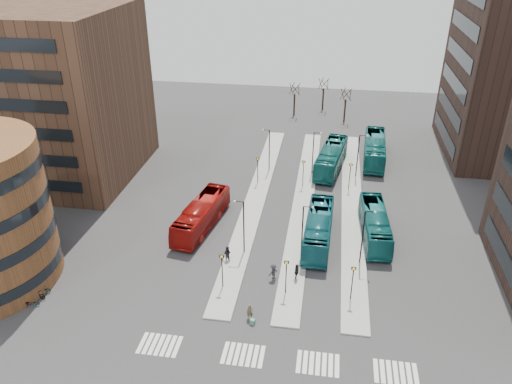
# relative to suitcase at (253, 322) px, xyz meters

# --- Properties ---
(island_left) EXTENTS (2.50, 45.00, 0.15)m
(island_left) POSITION_rel_suitcase_xyz_m (-3.19, 22.41, -0.17)
(island_left) COLOR #959690
(island_left) RESTS_ON ground
(island_mid) EXTENTS (2.50, 45.00, 0.15)m
(island_mid) POSITION_rel_suitcase_xyz_m (2.81, 22.41, -0.17)
(island_mid) COLOR #959690
(island_mid) RESTS_ON ground
(island_right) EXTENTS (2.50, 45.00, 0.15)m
(island_right) POSITION_rel_suitcase_xyz_m (8.81, 22.41, -0.17)
(island_right) COLOR #959690
(island_right) RESTS_ON ground
(suitcase) EXTENTS (0.48, 0.43, 0.50)m
(suitcase) POSITION_rel_suitcase_xyz_m (0.00, 0.00, 0.00)
(suitcase) COLOR #1A4290
(suitcase) RESTS_ON ground
(red_bus) EXTENTS (4.46, 11.66, 3.17)m
(red_bus) POSITION_rel_suitcase_xyz_m (-8.27, 14.75, 1.33)
(red_bus) COLOR maroon
(red_bus) RESTS_ON ground
(teal_bus_a) EXTENTS (3.05, 11.53, 3.19)m
(teal_bus_a) POSITION_rel_suitcase_xyz_m (5.00, 13.90, 1.35)
(teal_bus_a) COLOR #135963
(teal_bus_a) RESTS_ON ground
(teal_bus_b) EXTENTS (4.69, 12.33, 3.35)m
(teal_bus_b) POSITION_rel_suitcase_xyz_m (5.91, 32.69, 1.43)
(teal_bus_b) COLOR #125D5A
(teal_bus_b) RESTS_ON ground
(teal_bus_c) EXTENTS (3.19, 11.05, 3.04)m
(teal_bus_c) POSITION_rel_suitcase_xyz_m (11.07, 15.83, 1.27)
(teal_bus_c) COLOR #125C5E
(teal_bus_c) RESTS_ON ground
(teal_bus_d) EXTENTS (3.54, 12.36, 3.40)m
(teal_bus_d) POSITION_rel_suitcase_xyz_m (12.13, 36.66, 1.45)
(teal_bus_d) COLOR #13605E
(teal_bus_d) RESTS_ON ground
(traveller) EXTENTS (0.61, 0.45, 1.52)m
(traveller) POSITION_rel_suitcase_xyz_m (-0.34, 0.63, 0.51)
(traveller) COLOR #4B472D
(traveller) RESTS_ON ground
(commuter_a) EXTENTS (0.96, 0.82, 1.73)m
(commuter_a) POSITION_rel_suitcase_xyz_m (-4.04, 8.74, 0.62)
(commuter_a) COLOR black
(commuter_a) RESTS_ON ground
(commuter_b) EXTENTS (0.45, 1.05, 1.79)m
(commuter_b) POSITION_rel_suitcase_xyz_m (3.23, 6.72, 0.64)
(commuter_b) COLOR black
(commuter_b) RESTS_ON ground
(commuter_c) EXTENTS (1.15, 1.19, 1.63)m
(commuter_c) POSITION_rel_suitcase_xyz_m (0.98, 6.53, 0.57)
(commuter_c) COLOR black
(commuter_c) RESTS_ON ground
(bicycle_near) EXTENTS (1.60, 1.00, 0.80)m
(bicycle_near) POSITION_rel_suitcase_xyz_m (-20.19, -0.93, 0.15)
(bicycle_near) COLOR gray
(bicycle_near) RESTS_ON ground
(bicycle_mid) EXTENTS (1.71, 0.69, 1.00)m
(bicycle_mid) POSITION_rel_suitcase_xyz_m (-20.19, 0.27, 0.25)
(bicycle_mid) COLOR gray
(bicycle_mid) RESTS_ON ground
(bicycle_far) EXTENTS (1.81, 1.23, 0.90)m
(bicycle_far) POSITION_rel_suitcase_xyz_m (-20.19, 0.80, 0.20)
(bicycle_far) COLOR gray
(bicycle_far) RESTS_ON ground
(crosswalk_stripes) EXTENTS (22.35, 2.40, 0.01)m
(crosswalk_stripes) POSITION_rel_suitcase_xyz_m (2.56, -3.59, -0.24)
(crosswalk_stripes) COLOR silver
(crosswalk_stripes) RESTS_ON ground
(office_block) EXTENTS (25.00, 20.12, 22.00)m
(office_block) POSITION_rel_suitcase_xyz_m (-33.19, 26.39, 10.75)
(office_block) COLOR #4E3324
(office_block) RESTS_ON ground
(sign_poles) EXTENTS (12.45, 22.12, 3.65)m
(sign_poles) POSITION_rel_suitcase_xyz_m (2.41, 15.41, 2.16)
(sign_poles) COLOR black
(sign_poles) RESTS_ON ground
(lamp_posts) EXTENTS (14.04, 20.24, 6.12)m
(lamp_posts) POSITION_rel_suitcase_xyz_m (3.44, 20.41, 3.33)
(lamp_posts) COLOR black
(lamp_posts) RESTS_ON ground
(bare_trees) EXTENTS (10.97, 8.14, 5.90)m
(bare_trees) POSITION_rel_suitcase_xyz_m (3.47, 55.08, 2.48)
(bare_trees) COLOR black
(bare_trees) RESTS_ON ground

